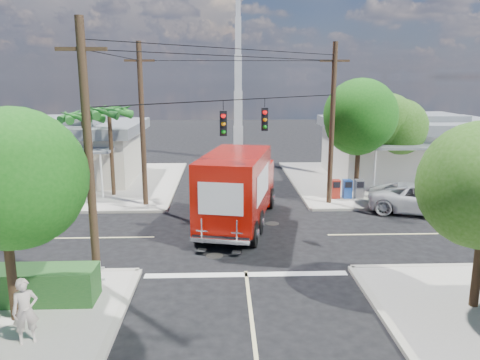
{
  "coord_description": "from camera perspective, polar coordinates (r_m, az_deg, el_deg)",
  "views": [
    {
      "loc": [
        -0.82,
        -20.41,
        7.15
      ],
      "look_at": [
        0.0,
        2.0,
        2.2
      ],
      "focal_mm": 35.0,
      "sensor_mm": 36.0,
      "label": 1
    }
  ],
  "objects": [
    {
      "name": "picket_fence",
      "position": [
        17.6,
        -25.74,
        -10.41
      ],
      "size": [
        5.94,
        0.06,
        1.0
      ],
      "color": "silver",
      "rests_on": "sidewalk_sw"
    },
    {
      "name": "building_ne",
      "position": [
        35.34,
        20.12,
        3.83
      ],
      "size": [
        11.8,
        10.2,
        4.5
      ],
      "color": "silver",
      "rests_on": "sidewalk_ne"
    },
    {
      "name": "utility_poles",
      "position": [
        22.16,
        -4.08,
        6.0
      ],
      "size": [
        12.0,
        10.68,
        9.0
      ],
      "color": "#473321",
      "rests_on": "ground"
    },
    {
      "name": "tree_sw_front",
      "position": [
        14.54,
        -27.16,
        -0.11
      ],
      "size": [
        3.88,
        3.78,
        6.03
      ],
      "color": "#422D1C",
      "rests_on": "sidewalk_sw"
    },
    {
      "name": "palm_nw_front",
      "position": [
        28.77,
        -15.66,
        7.79
      ],
      "size": [
        3.01,
        3.08,
        5.59
      ],
      "color": "#422D1C",
      "rests_on": "sidewalk_nw"
    },
    {
      "name": "road_markings",
      "position": [
        20.25,
        0.36,
        -8.21
      ],
      "size": [
        32.0,
        32.0,
        0.01
      ],
      "color": "beige",
      "rests_on": "ground"
    },
    {
      "name": "pedestrian",
      "position": [
        14.15,
        -24.71,
        -14.3
      ],
      "size": [
        0.79,
        0.68,
        1.82
      ],
      "primitive_type": "imported",
      "rotation": [
        0.0,
        0.0,
        0.44
      ],
      "color": "beige",
      "rests_on": "sidewalk_sw"
    },
    {
      "name": "tree_ne_back",
      "position": [
        31.37,
        17.84,
        6.43
      ],
      "size": [
        3.77,
        3.66,
        5.82
      ],
      "color": "#422D1C",
      "rests_on": "sidewalk_ne"
    },
    {
      "name": "tree_ne_front",
      "position": [
        28.43,
        14.44,
        7.25
      ],
      "size": [
        4.21,
        4.14,
        6.66
      ],
      "color": "#422D1C",
      "rests_on": "sidewalk_ne"
    },
    {
      "name": "building_nw",
      "position": [
        35.07,
        -20.71,
        3.56
      ],
      "size": [
        10.8,
        10.2,
        4.3
      ],
      "color": "beige",
      "rests_on": "sidewalk_nw"
    },
    {
      "name": "vending_boxes",
      "position": [
        28.34,
        12.93,
        -1.05
      ],
      "size": [
        1.9,
        0.5,
        1.1
      ],
      "color": "#A02418",
      "rests_on": "sidewalk_ne"
    },
    {
      "name": "ground",
      "position": [
        21.64,
        0.19,
        -6.85
      ],
      "size": [
        120.0,
        120.0,
        0.0
      ],
      "primitive_type": "plane",
      "color": "black",
      "rests_on": "ground"
    },
    {
      "name": "palm_nw_back",
      "position": [
        30.76,
        -18.63,
        7.18
      ],
      "size": [
        3.01,
        3.08,
        5.19
      ],
      "color": "#422D1C",
      "rests_on": "sidewalk_nw"
    },
    {
      "name": "sidewalk_nw",
      "position": [
        33.62,
        -19.46,
        -0.43
      ],
      "size": [
        14.12,
        14.12,
        0.14
      ],
      "color": "#ADA79C",
      "rests_on": "ground"
    },
    {
      "name": "delivery_truck",
      "position": [
        22.75,
        -0.25,
        -0.99
      ],
      "size": [
        4.28,
        8.8,
        3.67
      ],
      "color": "black",
      "rests_on": "ground"
    },
    {
      "name": "parked_car",
      "position": [
        26.84,
        21.35,
        -2.15
      ],
      "size": [
        6.18,
        4.3,
        1.57
      ],
      "primitive_type": "imported",
      "rotation": [
        0.0,
        0.0,
        1.24
      ],
      "color": "silver",
      "rests_on": "ground"
    },
    {
      "name": "radio_tower",
      "position": [
        40.46,
        -0.23,
        10.31
      ],
      "size": [
        0.8,
        0.8,
        17.0
      ],
      "color": "silver",
      "rests_on": "ground"
    },
    {
      "name": "sidewalk_ne",
      "position": [
        34.14,
        17.99,
        -0.14
      ],
      "size": [
        14.12,
        14.12,
        0.14
      ],
      "color": "#ADA79C",
      "rests_on": "ground"
    }
  ]
}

